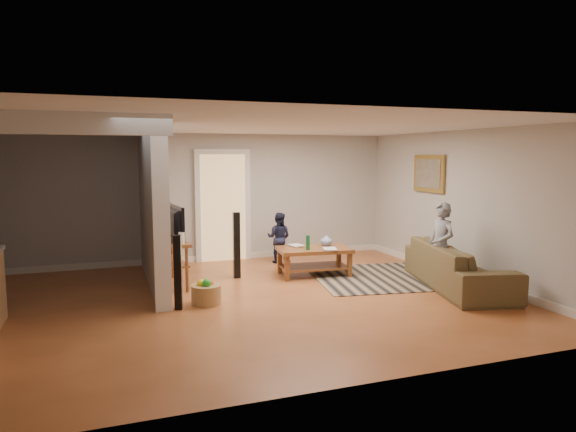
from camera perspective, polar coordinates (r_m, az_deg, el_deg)
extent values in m
plane|color=brown|center=(7.52, -4.46, -9.32)|extent=(7.50, 7.50, 0.00)
cube|color=#AFACA7|center=(10.18, -8.98, 2.00)|extent=(7.50, 0.04, 2.50)
cube|color=#AFACA7|center=(9.00, 19.15, 1.09)|extent=(0.04, 6.00, 2.50)
cube|color=white|center=(7.24, -4.64, 10.07)|extent=(7.50, 6.00, 0.04)
cube|color=#AFACA7|center=(8.49, -14.98, 0.92)|extent=(0.15, 3.10, 2.50)
cube|color=white|center=(6.96, -13.91, -0.29)|extent=(0.22, 0.10, 2.50)
cube|color=white|center=(10.32, -8.83, -4.62)|extent=(7.50, 0.04, 0.12)
cube|color=white|center=(9.17, 18.72, -6.33)|extent=(0.04, 6.00, 0.12)
cube|color=#D8B272|center=(10.20, -7.24, 0.91)|extent=(0.90, 0.06, 2.10)
cube|color=#2F2315|center=(7.82, -14.09, 4.87)|extent=(0.03, 0.40, 0.34)
cube|color=#2F2315|center=(8.31, -14.44, 4.96)|extent=(0.03, 0.40, 0.34)
cube|color=#2F2315|center=(8.81, -14.74, 5.04)|extent=(0.03, 0.40, 0.34)
cube|color=olive|center=(9.75, 15.39, 4.57)|extent=(0.04, 0.90, 0.68)
cube|color=black|center=(9.10, 12.07, -6.57)|extent=(3.15, 2.52, 0.01)
imported|color=#473923|center=(8.60, 18.31, -7.59)|extent=(1.49, 2.54, 0.70)
cube|color=#622F17|center=(8.92, 2.92, -3.75)|extent=(1.32, 0.86, 0.06)
cube|color=silver|center=(8.92, 2.92, -3.71)|extent=(0.82, 0.52, 0.02)
cube|color=#622F17|center=(8.98, 2.91, -5.63)|extent=(1.20, 0.75, 0.03)
cube|color=#622F17|center=(8.55, -0.11, -5.75)|extent=(0.08, 0.08, 0.46)
cube|color=#622F17|center=(8.86, 6.86, -5.36)|extent=(0.08, 0.08, 0.46)
cube|color=#622F17|center=(9.11, -0.93, -4.98)|extent=(0.08, 0.08, 0.46)
cube|color=#622F17|center=(9.39, 5.66, -4.65)|extent=(0.08, 0.08, 0.46)
imported|color=#294B97|center=(9.10, 4.28, -3.34)|extent=(0.23, 0.23, 0.22)
cylinder|color=#135628|center=(8.70, 2.22, -2.97)|extent=(0.07, 0.07, 0.25)
imported|color=#998C4C|center=(9.00, 0.37, -3.44)|extent=(0.24, 0.30, 0.03)
imported|color=#66594C|center=(8.75, 3.95, -3.76)|extent=(0.30, 0.35, 0.02)
cube|color=#622F17|center=(8.39, -13.06, -2.76)|extent=(0.55, 1.22, 0.05)
cube|color=#622F17|center=(8.45, -13.00, -4.93)|extent=(0.49, 1.12, 0.03)
cylinder|color=#622F17|center=(7.93, -13.26, -5.91)|extent=(0.05, 0.05, 0.73)
cylinder|color=#622F17|center=(8.92, -14.62, -4.56)|extent=(0.05, 0.05, 0.73)
cylinder|color=#622F17|center=(7.99, -11.17, -5.76)|extent=(0.05, 0.05, 0.73)
cylinder|color=#622F17|center=(8.97, -12.76, -4.43)|extent=(0.05, 0.05, 0.73)
imported|color=black|center=(8.39, -12.93, -2.58)|extent=(0.21, 0.96, 0.55)
cylinder|color=white|center=(7.96, -11.71, -2.40)|extent=(0.10, 0.10, 0.18)
cube|color=black|center=(7.11, -12.13, -6.16)|extent=(0.13, 0.13, 1.02)
cube|color=black|center=(8.76, -5.74, -3.24)|extent=(0.12, 0.12, 1.13)
cylinder|color=#AB804A|center=(7.37, -9.07, -8.61)|extent=(0.42, 0.42, 0.27)
sphere|color=#DD421B|center=(7.38, -8.72, -7.48)|extent=(0.13, 0.13, 0.13)
sphere|color=yellow|center=(7.34, -9.61, -7.44)|extent=(0.13, 0.13, 0.13)
sphere|color=green|center=(7.28, -9.01, -7.40)|extent=(0.13, 0.13, 0.13)
imported|color=gray|center=(8.46, 16.48, -7.76)|extent=(0.38, 0.53, 1.36)
imported|color=#1B1E39|center=(10.04, -1.02, -5.20)|extent=(0.61, 0.58, 0.98)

